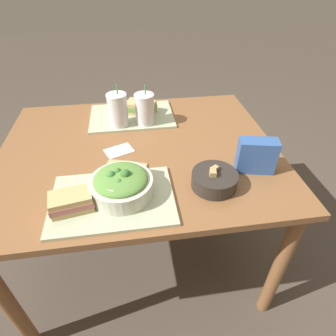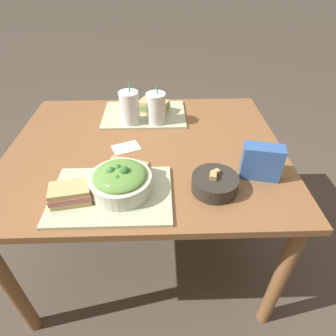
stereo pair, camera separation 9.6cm
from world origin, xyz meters
TOP-DOWN VIEW (x-y plane):
  - ground_plane at (0.00, 0.00)m, footprint 12.00×12.00m
  - dining_table at (0.00, 0.00)m, footprint 1.27×1.03m
  - tray_near at (-0.12, -0.33)m, footprint 0.45×0.31m
  - tray_far at (-0.02, 0.31)m, footprint 0.45×0.31m
  - salad_bowl at (-0.08, -0.31)m, footprint 0.23×0.23m
  - soup_bowl at (0.27, -0.30)m, footprint 0.18×0.18m
  - sandwich_near at (-0.25, -0.36)m, footprint 0.16×0.12m
  - baguette_near at (-0.05, -0.21)m, footprint 0.17×0.11m
  - sandwich_far at (0.04, 0.33)m, footprint 0.18×0.16m
  - drink_cup_dark at (-0.08, 0.22)m, footprint 0.10×0.10m
  - drink_cup_red at (0.05, 0.22)m, footprint 0.10×0.10m
  - chip_bag at (0.46, -0.23)m, footprint 0.16×0.10m
  - napkin_folded at (-0.09, -0.01)m, footprint 0.15×0.13m

SIDE VIEW (x-z plane):
  - ground_plane at x=0.00m, z-range 0.00..0.00m
  - dining_table at x=0.00m, z-range 0.28..1.04m
  - napkin_folded at x=-0.09m, z-range 0.76..0.76m
  - tray_near at x=-0.12m, z-range 0.76..0.77m
  - tray_far at x=-0.02m, z-range 0.76..0.77m
  - soup_bowl at x=0.27m, z-range 0.75..0.83m
  - sandwich_far at x=0.04m, z-range 0.77..0.83m
  - sandwich_near at x=-0.25m, z-range 0.77..0.83m
  - baguette_near at x=-0.05m, z-range 0.77..0.84m
  - salad_bowl at x=-0.08m, z-range 0.76..0.87m
  - chip_bag at x=0.46m, z-range 0.76..0.90m
  - drink_cup_red at x=0.05m, z-range 0.74..0.94m
  - drink_cup_dark at x=-0.08m, z-range 0.74..0.95m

